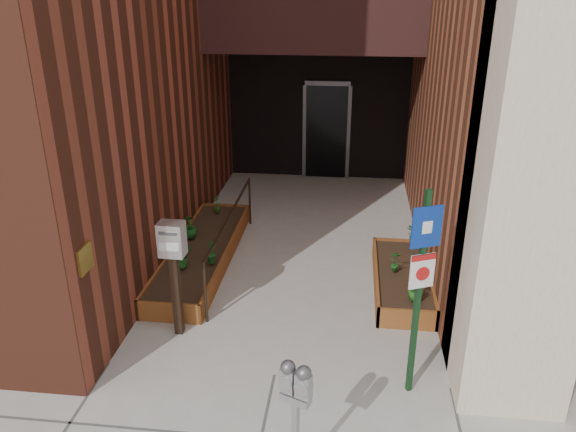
% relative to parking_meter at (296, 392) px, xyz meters
% --- Properties ---
extents(ground, '(80.00, 80.00, 0.00)m').
position_rel_parking_meter_xyz_m(ground, '(-0.39, 1.42, -0.99)').
color(ground, '#9E9991').
rests_on(ground, ground).
extents(planter_left, '(0.90, 3.60, 0.30)m').
position_rel_parking_meter_xyz_m(planter_left, '(-1.94, 4.12, -0.86)').
color(planter_left, brown).
rests_on(planter_left, ground).
extents(planter_right, '(0.80, 2.20, 0.30)m').
position_rel_parking_meter_xyz_m(planter_right, '(1.21, 3.62, -0.86)').
color(planter_right, brown).
rests_on(planter_right, ground).
extents(handrail, '(0.04, 3.34, 0.90)m').
position_rel_parking_meter_xyz_m(handrail, '(-1.44, 4.07, -0.25)').
color(handrail, black).
rests_on(handrail, ground).
extents(parking_meter, '(0.30, 0.20, 1.29)m').
position_rel_parking_meter_xyz_m(parking_meter, '(0.00, 0.00, 0.00)').
color(parking_meter, gray).
rests_on(parking_meter, ground).
extents(sign_post, '(0.31, 0.15, 2.38)m').
position_rel_parking_meter_xyz_m(sign_post, '(1.14, 1.34, 0.47)').
color(sign_post, '#123318').
rests_on(sign_post, ground).
extents(payment_dropbox, '(0.32, 0.25, 1.56)m').
position_rel_parking_meter_xyz_m(payment_dropbox, '(-1.73, 2.14, 0.13)').
color(payment_dropbox, black).
rests_on(payment_dropbox, ground).
extents(shrub_left_a, '(0.46, 0.46, 0.36)m').
position_rel_parking_meter_xyz_m(shrub_left_a, '(-2.04, 3.37, -0.51)').
color(shrub_left_a, '#1C631E').
rests_on(shrub_left_a, planter_left).
extents(shrub_left_b, '(0.23, 0.23, 0.33)m').
position_rel_parking_meter_xyz_m(shrub_left_b, '(-1.64, 3.55, -0.53)').
color(shrub_left_b, '#17521B').
rests_on(shrub_left_b, planter_left).
extents(shrub_left_c, '(0.24, 0.24, 0.39)m').
position_rel_parking_meter_xyz_m(shrub_left_c, '(-2.20, 4.39, -0.50)').
color(shrub_left_c, '#17531A').
rests_on(shrub_left_c, planter_left).
extents(shrub_left_d, '(0.23, 0.23, 0.34)m').
position_rel_parking_meter_xyz_m(shrub_left_d, '(-2.01, 5.49, -0.52)').
color(shrub_left_d, '#28611B').
rests_on(shrub_left_d, planter_left).
extents(shrub_right_a, '(0.22, 0.22, 0.37)m').
position_rel_parking_meter_xyz_m(shrub_right_a, '(1.31, 2.80, -0.51)').
color(shrub_right_a, '#245D1A').
rests_on(shrub_right_a, planter_right).
extents(shrub_right_b, '(0.18, 0.18, 0.33)m').
position_rel_parking_meter_xyz_m(shrub_right_b, '(1.09, 3.59, -0.53)').
color(shrub_right_b, '#1C631E').
rests_on(shrub_right_b, planter_right).
extents(shrub_right_c, '(0.37, 0.37, 0.31)m').
position_rel_parking_meter_xyz_m(shrub_right_c, '(1.46, 4.52, -0.54)').
color(shrub_right_c, '#1B5E1B').
rests_on(shrub_right_c, planter_right).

